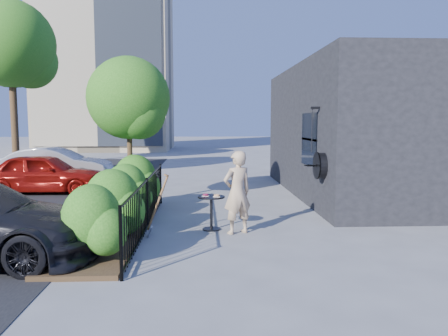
{
  "coord_description": "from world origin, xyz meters",
  "views": [
    {
      "loc": [
        -0.34,
        -9.08,
        2.26
      ],
      "look_at": [
        0.16,
        0.94,
        1.2
      ],
      "focal_mm": 35.0,
      "sensor_mm": 36.0,
      "label": 1
    }
  ],
  "objects": [
    {
      "name": "woman",
      "position": [
        0.36,
        -0.4,
        0.84
      ],
      "size": [
        0.73,
        0.63,
        1.69
      ],
      "primitive_type": "imported",
      "rotation": [
        0.0,
        0.0,
        3.58
      ],
      "color": "tan",
      "rests_on": "ground"
    },
    {
      "name": "shovel",
      "position": [
        -1.25,
        -0.58,
        0.56
      ],
      "size": [
        0.45,
        0.17,
        1.28
      ],
      "color": "brown",
      "rests_on": "ground"
    },
    {
      "name": "shop_building",
      "position": [
        5.5,
        4.5,
        2.0
      ],
      "size": [
        6.22,
        9.0,
        4.0
      ],
      "color": "black",
      "rests_on": "ground"
    },
    {
      "name": "fence",
      "position": [
        -1.5,
        0.0,
        0.56
      ],
      "size": [
        0.05,
        6.05,
        1.1
      ],
      "color": "black",
      "rests_on": "ground"
    },
    {
      "name": "street_tree_far",
      "position": [
        -9.94,
        13.96,
        5.92
      ],
      "size": [
        4.4,
        4.4,
        8.28
      ],
      "color": "#3F2B19",
      "rests_on": "ground"
    },
    {
      "name": "ground",
      "position": [
        0.0,
        0.0,
        0.0
      ],
      "size": [
        120.0,
        120.0,
        0.0
      ],
      "primitive_type": "plane",
      "color": "gray",
      "rests_on": "ground"
    },
    {
      "name": "car_red",
      "position": [
        -5.38,
        4.97,
        0.64
      ],
      "size": [
        3.75,
        1.55,
        1.27
      ],
      "primitive_type": "imported",
      "rotation": [
        0.0,
        0.0,
        1.56
      ],
      "color": "maroon",
      "rests_on": "ground"
    },
    {
      "name": "cafe_table",
      "position": [
        -0.16,
        -0.08,
        0.49
      ],
      "size": [
        0.57,
        0.57,
        0.76
      ],
      "rotation": [
        0.0,
        0.0,
        -0.21
      ],
      "color": "black",
      "rests_on": "ground"
    },
    {
      "name": "planting_bed",
      "position": [
        -2.2,
        0.0,
        0.04
      ],
      "size": [
        1.3,
        6.0,
        0.08
      ],
      "primitive_type": "cube",
      "color": "#382616",
      "rests_on": "ground"
    },
    {
      "name": "car_silver",
      "position": [
        -5.72,
        7.11,
        0.67
      ],
      "size": [
        4.06,
        1.44,
        1.34
      ],
      "primitive_type": "imported",
      "rotation": [
        0.0,
        0.0,
        1.56
      ],
      "color": "#A1A1A5",
      "rests_on": "ground"
    },
    {
      "name": "patio_tree",
      "position": [
        -2.24,
        2.76,
        2.76
      ],
      "size": [
        2.2,
        2.2,
        3.94
      ],
      "color": "#3F2B19",
      "rests_on": "ground"
    },
    {
      "name": "shrubs",
      "position": [
        -2.1,
        0.1,
        0.7
      ],
      "size": [
        1.1,
        5.6,
        1.24
      ],
      "color": "#226216",
      "rests_on": "ground"
    }
  ]
}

